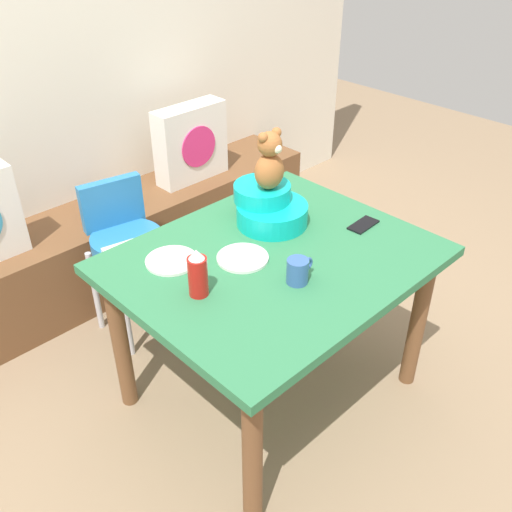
% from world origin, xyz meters
% --- Properties ---
extents(ground_plane, '(8.00, 8.00, 0.00)m').
position_xyz_m(ground_plane, '(0.00, 0.00, 0.00)').
color(ground_plane, '#8C7256').
extents(back_wall, '(4.40, 0.10, 2.60)m').
position_xyz_m(back_wall, '(0.00, 1.51, 1.30)').
color(back_wall, silver).
rests_on(back_wall, ground_plane).
extents(window_bench, '(2.60, 0.44, 0.46)m').
position_xyz_m(window_bench, '(0.00, 1.24, 0.23)').
color(window_bench, brown).
rests_on(window_bench, ground_plane).
extents(pillow_floral_right, '(0.44, 0.15, 0.44)m').
position_xyz_m(pillow_floral_right, '(0.56, 1.22, 0.68)').
color(pillow_floral_right, white).
rests_on(pillow_floral_right, window_bench).
extents(book_stack, '(0.20, 0.14, 0.09)m').
position_xyz_m(book_stack, '(-0.02, 1.24, 0.50)').
color(book_stack, '#463F5B').
rests_on(book_stack, window_bench).
extents(dining_table, '(1.18, 0.97, 0.74)m').
position_xyz_m(dining_table, '(0.00, 0.00, 0.64)').
color(dining_table, '#2D7247').
rests_on(dining_table, ground_plane).
extents(highchair, '(0.38, 0.49, 0.79)m').
position_xyz_m(highchair, '(-0.18, 0.80, 0.52)').
color(highchair, '#2672B2').
rests_on(highchair, ground_plane).
extents(infant_seat_teal, '(0.30, 0.33, 0.16)m').
position_xyz_m(infant_seat_teal, '(0.17, 0.20, 0.81)').
color(infant_seat_teal, '#0DB5AD').
rests_on(infant_seat_teal, dining_table).
extents(teddy_bear, '(0.13, 0.12, 0.25)m').
position_xyz_m(teddy_bear, '(0.17, 0.20, 1.02)').
color(teddy_bear, '#A66131').
rests_on(teddy_bear, infant_seat_teal).
extents(ketchup_bottle, '(0.07, 0.07, 0.18)m').
position_xyz_m(ketchup_bottle, '(-0.36, 0.01, 0.83)').
color(ketchup_bottle, red).
rests_on(ketchup_bottle, dining_table).
extents(coffee_mug, '(0.12, 0.08, 0.09)m').
position_xyz_m(coffee_mug, '(-0.06, -0.18, 0.79)').
color(coffee_mug, '#335999').
rests_on(coffee_mug, dining_table).
extents(dinner_plate_near, '(0.20, 0.20, 0.01)m').
position_xyz_m(dinner_plate_near, '(-0.10, 0.07, 0.75)').
color(dinner_plate_near, white).
rests_on(dinner_plate_near, dining_table).
extents(dinner_plate_far, '(0.20, 0.20, 0.01)m').
position_xyz_m(dinner_plate_far, '(-0.31, 0.24, 0.75)').
color(dinner_plate_far, white).
rests_on(dinner_plate_far, dining_table).
extents(cell_phone, '(0.15, 0.08, 0.01)m').
position_xyz_m(cell_phone, '(0.43, -0.10, 0.74)').
color(cell_phone, black).
rests_on(cell_phone, dining_table).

